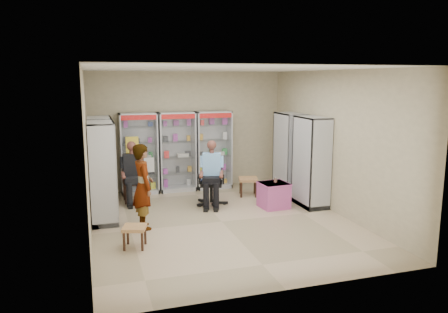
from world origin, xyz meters
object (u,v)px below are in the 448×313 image
object	(u,v)px
cabinet_right_far	(290,154)
woven_stool_b	(135,237)
seated_shopkeeper	(212,175)
cabinet_back_left	(139,154)
cabinet_back_mid	(177,152)
cabinet_back_right	(213,150)
cabinet_left_near	(103,173)
cabinet_right_near	(311,162)
woven_stool_a	(248,187)
pink_trunk	(274,195)
office_chair	(211,181)
cabinet_left_far	(101,163)
wooden_chair	(132,182)
standing_man	(143,186)

from	to	relation	value
cabinet_right_far	woven_stool_b	bearing A→B (deg)	121.38
seated_shopkeeper	woven_stool_b	bearing A→B (deg)	-114.84
cabinet_back_left	cabinet_back_mid	xyz separation A→B (m)	(0.95, 0.00, 0.00)
cabinet_back_right	cabinet_left_near	xyz separation A→B (m)	(-2.83, -2.03, 0.00)
cabinet_right_near	woven_stool_a	world-z (taller)	cabinet_right_near
pink_trunk	woven_stool_b	world-z (taller)	pink_trunk
office_chair	cabinet_right_near	bearing A→B (deg)	-0.41
cabinet_left_near	seated_shopkeeper	bearing A→B (deg)	101.39
cabinet_left_far	wooden_chair	distance (m)	0.89
office_chair	standing_man	world-z (taller)	standing_man
cabinet_back_left	cabinet_right_far	distance (m)	3.71
cabinet_back_right	woven_stool_a	bearing A→B (deg)	-60.00
cabinet_left_far	seated_shopkeeper	world-z (taller)	cabinet_left_far
cabinet_back_mid	standing_man	world-z (taller)	cabinet_back_mid
cabinet_back_left	wooden_chair	bearing A→B (deg)	-108.90
cabinet_back_right	cabinet_left_far	xyz separation A→B (m)	(-2.83, -0.93, 0.00)
cabinet_right_near	woven_stool_a	distance (m)	1.77
cabinet_right_far	seated_shopkeeper	bearing A→B (deg)	101.43
cabinet_right_near	office_chair	world-z (taller)	cabinet_right_near
woven_stool_a	wooden_chair	bearing A→B (deg)	173.85
cabinet_right_near	seated_shopkeeper	distance (m)	2.23
cabinet_back_mid	cabinet_back_right	world-z (taller)	same
cabinet_back_left	pink_trunk	xyz separation A→B (m)	(2.69, -2.13, -0.72)
cabinet_left_far	cabinet_back_left	bearing A→B (deg)	135.00
woven_stool_b	office_chair	bearing A→B (deg)	47.23
cabinet_right_near	cabinet_left_near	size ratio (longest dim) A/B	1.00
seated_shopkeeper	cabinet_right_near	bearing A→B (deg)	0.82
wooden_chair	standing_man	bearing A→B (deg)	-89.15
cabinet_back_left	cabinet_right_near	distance (m)	4.18
cabinet_back_left	cabinet_left_far	xyz separation A→B (m)	(-0.93, -0.93, 0.00)
cabinet_back_right	cabinet_left_far	world-z (taller)	same
cabinet_back_right	seated_shopkeeper	world-z (taller)	cabinet_back_right
cabinet_left_near	wooden_chair	size ratio (longest dim) A/B	2.13
cabinet_left_far	office_chair	distance (m)	2.47
pink_trunk	cabinet_back_mid	bearing A→B (deg)	129.14
cabinet_right_far	woven_stool_a	world-z (taller)	cabinet_right_far
wooden_chair	standing_man	distance (m)	1.93
cabinet_right_far	seated_shopkeeper	distance (m)	2.17
cabinet_left_far	pink_trunk	size ratio (longest dim) A/B	3.45
cabinet_back_right	cabinet_right_far	distance (m)	1.98
cabinet_back_left	cabinet_back_mid	size ratio (longest dim) A/B	1.00
cabinet_back_mid	cabinet_left_far	size ratio (longest dim) A/B	1.00
cabinet_back_right	woven_stool_b	xyz separation A→B (m)	(-2.40, -3.59, -0.81)
cabinet_back_mid	cabinet_right_far	size ratio (longest dim) A/B	1.00
wooden_chair	woven_stool_b	distance (m)	2.88
cabinet_right_far	cabinet_back_left	bearing A→B (deg)	72.25
office_chair	standing_man	distance (m)	2.01
cabinet_left_near	woven_stool_b	xyz separation A→B (m)	(0.43, -1.56, -0.81)
wooden_chair	standing_man	size ratio (longest dim) A/B	0.58
cabinet_right_near	office_chair	bearing A→B (deg)	70.96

